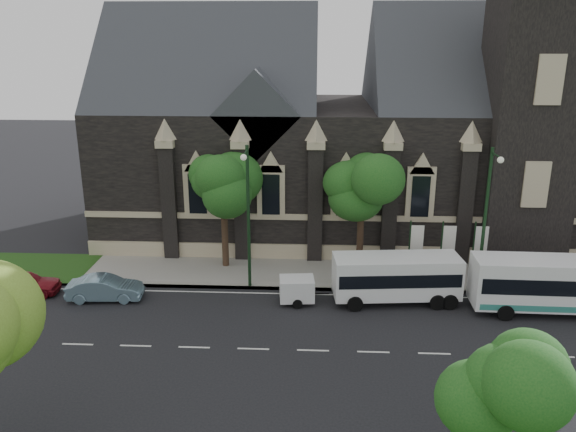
# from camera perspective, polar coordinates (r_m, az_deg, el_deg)

# --- Properties ---
(ground) EXTENTS (160.00, 160.00, 0.00)m
(ground) POSITION_cam_1_polar(r_m,az_deg,el_deg) (29.24, 2.52, -13.30)
(ground) COLOR black
(ground) RESTS_ON ground
(sidewalk) EXTENTS (80.00, 5.00, 0.15)m
(sidewalk) POSITION_cam_1_polar(r_m,az_deg,el_deg) (37.69, 2.64, -5.79)
(sidewalk) COLOR gray
(sidewalk) RESTS_ON ground
(museum) EXTENTS (40.00, 17.70, 29.90)m
(museum) POSITION_cam_1_polar(r_m,az_deg,el_deg) (44.71, 9.49, 8.53)
(museum) COLOR black
(museum) RESTS_ON ground
(tree_park_east) EXTENTS (3.40, 3.40, 6.28)m
(tree_park_east) POSITION_cam_1_polar(r_m,az_deg,el_deg) (19.87, 21.28, -15.24)
(tree_park_east) COLOR black
(tree_park_east) RESTS_ON ground
(tree_walk_right) EXTENTS (4.08, 4.08, 7.80)m
(tree_walk_right) POSITION_cam_1_polar(r_m,az_deg,el_deg) (37.12, 7.74, 3.08)
(tree_walk_right) COLOR black
(tree_walk_right) RESTS_ON ground
(tree_walk_left) EXTENTS (3.91, 3.91, 7.64)m
(tree_walk_left) POSITION_cam_1_polar(r_m,az_deg,el_deg) (37.44, -6.15, 3.13)
(tree_walk_left) COLOR black
(tree_walk_left) RESTS_ON ground
(street_lamp_near) EXTENTS (0.36, 1.88, 9.00)m
(street_lamp_near) POSITION_cam_1_polar(r_m,az_deg,el_deg) (35.14, 19.26, 0.21)
(street_lamp_near) COLOR black
(street_lamp_near) RESTS_ON ground
(street_lamp_mid) EXTENTS (0.36, 1.88, 9.00)m
(street_lamp_mid) POSITION_cam_1_polar(r_m,az_deg,el_deg) (33.92, -4.04, 0.57)
(street_lamp_mid) COLOR black
(street_lamp_mid) RESTS_ON ground
(banner_flag_left) EXTENTS (0.90, 0.10, 4.00)m
(banner_flag_left) POSITION_cam_1_polar(r_m,az_deg,el_deg) (36.90, 12.50, -2.86)
(banner_flag_left) COLOR black
(banner_flag_left) RESTS_ON ground
(banner_flag_center) EXTENTS (0.90, 0.10, 4.00)m
(banner_flag_center) POSITION_cam_1_polar(r_m,az_deg,el_deg) (37.30, 15.53, -2.88)
(banner_flag_center) COLOR black
(banner_flag_center) RESTS_ON ground
(banner_flag_right) EXTENTS (0.90, 0.10, 4.00)m
(banner_flag_right) POSITION_cam_1_polar(r_m,az_deg,el_deg) (37.79, 18.49, -2.89)
(banner_flag_right) COLOR black
(banner_flag_right) RESTS_ON ground
(tour_coach) EXTENTS (11.05, 2.77, 3.21)m
(tour_coach) POSITION_cam_1_polar(r_m,az_deg,el_deg) (35.75, 26.65, -6.16)
(tour_coach) COLOR white
(tour_coach) RESTS_ON ground
(shuttle_bus) EXTENTS (7.50, 3.15, 2.82)m
(shuttle_bus) POSITION_cam_1_polar(r_m,az_deg,el_deg) (34.02, 10.82, -5.90)
(shuttle_bus) COLOR white
(shuttle_bus) RESTS_ON ground
(box_trailer) EXTENTS (2.95, 1.74, 1.55)m
(box_trailer) POSITION_cam_1_polar(r_m,az_deg,el_deg) (33.56, 0.90, -7.32)
(box_trailer) COLOR silver
(box_trailer) RESTS_ON ground
(sedan) EXTENTS (4.50, 1.86, 1.45)m
(sedan) POSITION_cam_1_polar(r_m,az_deg,el_deg) (35.71, -17.85, -6.90)
(sedan) COLOR #6C8C9C
(sedan) RESTS_ON ground
(car_far_red) EXTENTS (4.45, 2.19, 1.46)m
(car_far_red) POSITION_cam_1_polar(r_m,az_deg,el_deg) (38.17, -24.98, -6.13)
(car_far_red) COLOR maroon
(car_far_red) RESTS_ON ground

